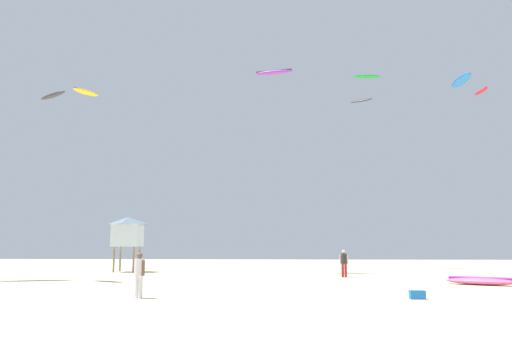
{
  "coord_description": "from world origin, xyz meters",
  "views": [
    {
      "loc": [
        1.94,
        -15.78,
        1.99
      ],
      "look_at": [
        0.0,
        16.47,
        6.61
      ],
      "focal_mm": 36.78,
      "sensor_mm": 36.0,
      "label": 1
    }
  ],
  "objects": [
    {
      "name": "ground_plane",
      "position": [
        0.0,
        0.0,
        0.0
      ],
      "size": [
        120.0,
        120.0,
        0.0
      ],
      "primitive_type": "plane",
      "color": "#C6B28C"
    },
    {
      "name": "person_foreground",
      "position": [
        -3.74,
        4.26,
        1.0
      ],
      "size": [
        0.49,
        0.39,
        1.71
      ],
      "rotation": [
        0.0,
        0.0,
        1.0
      ],
      "color": "silver",
      "rests_on": "ground"
    },
    {
      "name": "person_midground",
      "position": [
        5.48,
        18.02,
        0.99
      ],
      "size": [
        0.53,
        0.39,
        1.7
      ],
      "rotation": [
        0.0,
        0.0,
        1.19
      ],
      "color": "#B21E23",
      "rests_on": "ground"
    },
    {
      "name": "kite_grounded_near",
      "position": [
        11.71,
        11.9,
        0.2
      ],
      "size": [
        3.46,
        2.66,
        0.43
      ],
      "color": "#E5598C",
      "rests_on": "ground"
    },
    {
      "name": "lifeguard_tower",
      "position": [
        -10.28,
        23.86,
        3.05
      ],
      "size": [
        2.3,
        2.3,
        4.15
      ],
      "color": "#8C704C",
      "rests_on": "ground"
    },
    {
      "name": "cooler_box",
      "position": [
        6.76,
        4.59,
        0.16
      ],
      "size": [
        0.56,
        0.36,
        0.32
      ],
      "primitive_type": "cube",
      "color": "blue",
      "rests_on": "ground"
    },
    {
      "name": "kite_aloft_0",
      "position": [
        -12.14,
        14.04,
        10.96
      ],
      "size": [
        2.52,
        2.19,
        0.48
      ],
      "color": "#2D2D33"
    },
    {
      "name": "kite_aloft_1",
      "position": [
        9.53,
        32.49,
        17.82
      ],
      "size": [
        2.64,
        1.01,
        0.33
      ],
      "color": "green"
    },
    {
      "name": "kite_aloft_3",
      "position": [
        0.97,
        23.51,
        15.36
      ],
      "size": [
        3.15,
        1.49,
        0.46
      ],
      "color": "purple"
    },
    {
      "name": "kite_aloft_4",
      "position": [
        15.54,
        24.46,
        14.72
      ],
      "size": [
        1.11,
        3.66,
        0.41
      ],
      "color": "blue"
    },
    {
      "name": "kite_aloft_5",
      "position": [
        9.67,
        37.38,
        16.85
      ],
      "size": [
        2.39,
        1.82,
        0.52
      ],
      "color": "#2D2D33"
    },
    {
      "name": "kite_aloft_6",
      "position": [
        21.4,
        36.23,
        17.27
      ],
      "size": [
        0.91,
        2.62,
        0.41
      ],
      "color": "red"
    },
    {
      "name": "kite_aloft_7",
      "position": [
        -16.97,
        31.05,
        16.33
      ],
      "size": [
        2.15,
        2.9,
        0.43
      ],
      "color": "yellow"
    }
  ]
}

